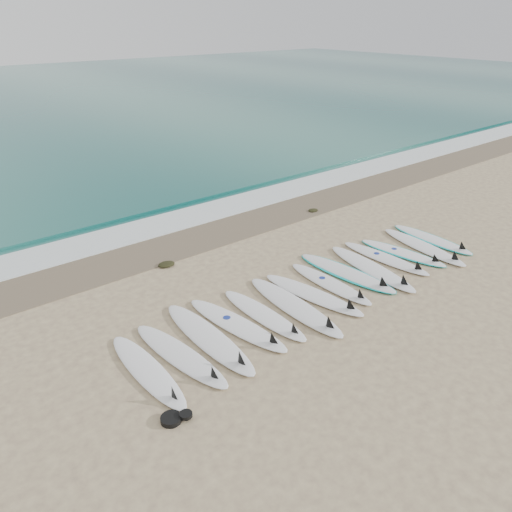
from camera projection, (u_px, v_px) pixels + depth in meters
ground at (319, 290)px, 11.01m from camera, size 120.00×120.00×0.00m
wet_sand_band at (214, 233)px, 13.87m from camera, size 120.00×1.80×0.01m
foam_band at (187, 218)px, 14.84m from camera, size 120.00×1.40×0.04m
wave_crest at (162, 203)px, 15.88m from camera, size 120.00×1.00×0.10m
surfboard_0 at (149, 372)px, 8.41m from camera, size 0.54×2.48×0.32m
surfboard_1 at (182, 356)px, 8.79m from camera, size 0.79×2.59×0.33m
surfboard_2 at (210, 339)px, 9.25m from camera, size 0.66×2.86×0.36m
surfboard_3 at (239, 325)px, 9.66m from camera, size 0.88×2.67×0.34m
surfboard_4 at (265, 315)px, 9.98m from camera, size 0.54×2.45×0.31m
surfboard_5 at (296, 307)px, 10.25m from camera, size 0.75×2.89×0.37m
surfboard_6 at (315, 295)px, 10.69m from camera, size 0.90×2.63×0.33m
surfboard_7 at (332, 284)px, 11.14m from camera, size 0.54×2.43×0.31m
surfboard_8 at (347, 273)px, 11.62m from camera, size 0.88×2.75×0.34m
surfboard_9 at (373, 269)px, 11.78m from camera, size 0.95×2.84×0.36m
surfboard_10 at (387, 259)px, 12.29m from camera, size 0.63×2.51×0.32m
surfboard_11 at (403, 253)px, 12.60m from camera, size 0.90×2.40×0.30m
surfboard_12 at (425, 247)px, 12.88m from camera, size 0.95×2.74×0.34m
surfboard_13 at (433, 239)px, 13.36m from camera, size 0.70×2.47×0.31m
seaweed_near at (166, 264)px, 12.05m from camera, size 0.41×0.32×0.08m
seaweed_far at (313, 210)px, 15.37m from camera, size 0.33×0.26×0.06m
leash_coil at (174, 418)px, 7.45m from camera, size 0.46×0.36×0.11m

